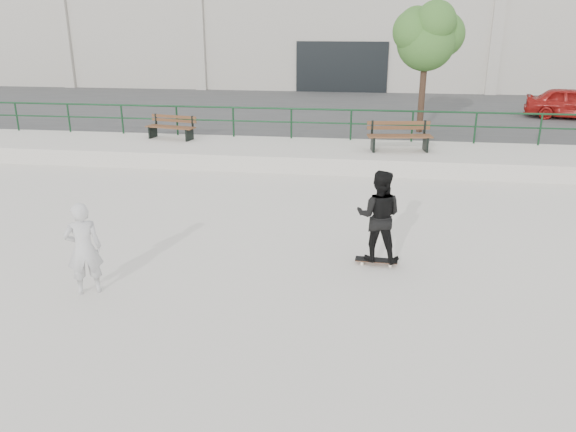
# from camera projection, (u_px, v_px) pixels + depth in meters

# --- Properties ---
(ground) EXTENTS (120.00, 120.00, 0.00)m
(ground) POSITION_uv_depth(u_px,v_px,m) (262.00, 304.00, 9.00)
(ground) COLOR white
(ground) RESTS_ON ground
(ledge) EXTENTS (30.00, 3.00, 0.50)m
(ledge) POSITION_uv_depth(u_px,v_px,m) (317.00, 155.00, 17.79)
(ledge) COLOR beige
(ledge) RESTS_ON ground
(parking_strip) EXTENTS (60.00, 14.00, 0.50)m
(parking_strip) POSITION_uv_depth(u_px,v_px,m) (334.00, 113.00, 25.74)
(parking_strip) COLOR #3F3F3F
(parking_strip) RESTS_ON ground
(railing) EXTENTS (28.00, 0.06, 1.03)m
(railing) POSITION_uv_depth(u_px,v_px,m) (321.00, 117.00, 18.68)
(railing) COLOR #163D21
(railing) RESTS_ON ledge
(commercial_building) EXTENTS (44.20, 16.33, 8.00)m
(commercial_building) POSITION_uv_depth(u_px,v_px,m) (349.00, 15.00, 37.38)
(commercial_building) COLOR #B5AEA3
(commercial_building) RESTS_ON ground
(bench_left) EXTENTS (1.76, 0.83, 0.78)m
(bench_left) POSITION_uv_depth(u_px,v_px,m) (171.00, 127.00, 18.87)
(bench_left) COLOR brown
(bench_left) RESTS_ON ledge
(bench_right) EXTENTS (2.00, 0.83, 0.89)m
(bench_right) POSITION_uv_depth(u_px,v_px,m) (399.00, 136.00, 17.13)
(bench_right) COLOR brown
(bench_right) RESTS_ON ledge
(tree) EXTENTS (2.50, 2.22, 4.44)m
(tree) POSITION_uv_depth(u_px,v_px,m) (428.00, 35.00, 19.10)
(tree) COLOR #4D3226
(tree) RESTS_ON parking_strip
(red_car) EXTENTS (3.89, 2.29, 1.24)m
(red_car) POSITION_uv_depth(u_px,v_px,m) (573.00, 103.00, 22.65)
(red_car) COLOR #A51714
(red_car) RESTS_ON parking_strip
(skateboard) EXTENTS (0.79, 0.25, 0.09)m
(skateboard) POSITION_uv_depth(u_px,v_px,m) (376.00, 260.00, 10.45)
(skateboard) COLOR black
(skateboard) RESTS_ON ground
(standing_skater) EXTENTS (0.91, 0.75, 1.71)m
(standing_skater) POSITION_uv_depth(u_px,v_px,m) (379.00, 216.00, 10.16)
(standing_skater) COLOR black
(standing_skater) RESTS_ON skateboard
(seated_skater) EXTENTS (0.68, 0.61, 1.57)m
(seated_skater) POSITION_uv_depth(u_px,v_px,m) (84.00, 249.00, 9.13)
(seated_skater) COLOR silver
(seated_skater) RESTS_ON ground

